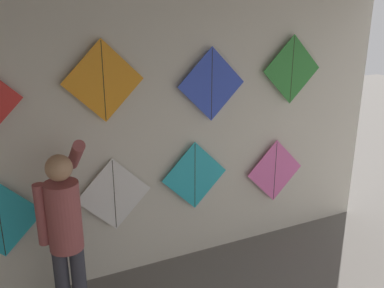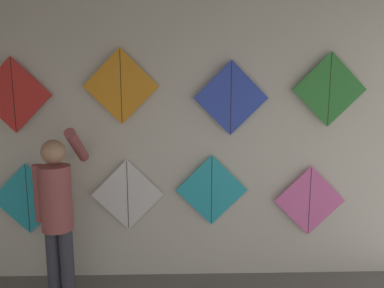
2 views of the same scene
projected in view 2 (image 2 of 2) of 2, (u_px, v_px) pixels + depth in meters
back_panel at (171, 144)px, 3.75m from camera, size 5.31×0.06×2.80m
shopkeeper at (57, 210)px, 3.23m from camera, size 0.41×0.53×1.64m
kite_0 at (28, 199)px, 3.72m from camera, size 0.72×0.01×0.72m
kite_1 at (128, 195)px, 3.74m from camera, size 0.72×0.01×0.72m
kite_2 at (212, 190)px, 3.75m from camera, size 0.72×0.01×0.72m
kite_3 at (310, 201)px, 3.80m from camera, size 0.72×0.01×0.72m
kite_4 at (13, 95)px, 3.54m from camera, size 0.72×0.01×0.72m
kite_5 at (121, 86)px, 3.55m from camera, size 0.72×0.01×0.72m
kite_6 at (231, 98)px, 3.60m from camera, size 0.72×0.01×0.72m
kite_7 at (330, 89)px, 3.61m from camera, size 0.72×0.01×0.72m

